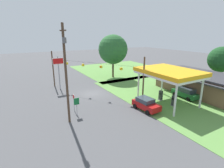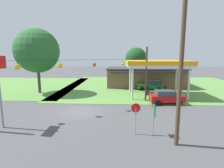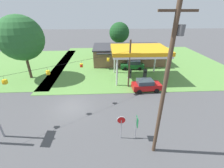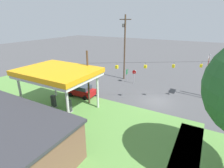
{
  "view_description": "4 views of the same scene",
  "coord_description": "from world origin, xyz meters",
  "px_view_note": "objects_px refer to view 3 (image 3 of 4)",
  "views": [
    {
      "loc": [
        27.48,
        -11.72,
        10.46
      ],
      "look_at": [
        3.24,
        2.13,
        2.28
      ],
      "focal_mm": 28.0,
      "sensor_mm": 36.0,
      "label": 1
    },
    {
      "loc": [
        4.37,
        -17.96,
        5.99
      ],
      "look_at": [
        3.44,
        1.67,
        2.79
      ],
      "focal_mm": 28.0,
      "sensor_mm": 36.0,
      "label": 2
    },
    {
      "loc": [
        4.22,
        -15.4,
        10.79
      ],
      "look_at": [
        5.03,
        0.39,
        2.84
      ],
      "focal_mm": 24.0,
      "sensor_mm": 36.0,
      "label": 3
    },
    {
      "loc": [
        -5.42,
        22.13,
        10.7
      ],
      "look_at": [
        5.15,
        3.39,
        2.73
      ],
      "focal_mm": 28.0,
      "sensor_mm": 36.0,
      "label": 4
    }
  ],
  "objects_px": {
    "fuel_pump_far": "(145,74)",
    "car_at_pumps_front": "(146,85)",
    "route_sign": "(137,124)",
    "tree_behind_station": "(119,33)",
    "fuel_pump_near": "(130,74)",
    "gas_station_store": "(128,54)",
    "utility_pole_main": "(166,83)",
    "car_at_pumps_rear": "(132,64)",
    "tree_west_verge": "(21,38)",
    "gas_station_canopy": "(139,51)",
    "stop_sign_roadside": "(121,123)"
  },
  "relations": [
    {
      "from": "tree_west_verge",
      "to": "gas_station_store",
      "type": "bearing_deg",
      "value": 23.33
    },
    {
      "from": "gas_station_store",
      "to": "tree_west_verge",
      "type": "xyz_separation_m",
      "value": [
        -17.99,
        -7.76,
        4.91
      ]
    },
    {
      "from": "stop_sign_roadside",
      "to": "fuel_pump_near",
      "type": "bearing_deg",
      "value": -102.27
    },
    {
      "from": "gas_station_store",
      "to": "fuel_pump_near",
      "type": "xyz_separation_m",
      "value": [
        -0.87,
        -8.8,
        -1.05
      ]
    },
    {
      "from": "stop_sign_roadside",
      "to": "tree_west_verge",
      "type": "bearing_deg",
      "value": -45.4
    },
    {
      "from": "car_at_pumps_rear",
      "to": "tree_behind_station",
      "type": "relative_size",
      "value": 0.58
    },
    {
      "from": "gas_station_canopy",
      "to": "tree_behind_station",
      "type": "bearing_deg",
      "value": 95.82
    },
    {
      "from": "stop_sign_roadside",
      "to": "gas_station_canopy",
      "type": "bearing_deg",
      "value": -107.56
    },
    {
      "from": "fuel_pump_far",
      "to": "car_at_pumps_front",
      "type": "bearing_deg",
      "value": -102.34
    },
    {
      "from": "fuel_pump_far",
      "to": "car_at_pumps_front",
      "type": "relative_size",
      "value": 0.38
    },
    {
      "from": "gas_station_canopy",
      "to": "car_at_pumps_rear",
      "type": "xyz_separation_m",
      "value": [
        -0.07,
        4.47,
        -3.84
      ]
    },
    {
      "from": "fuel_pump_far",
      "to": "tree_behind_station",
      "type": "xyz_separation_m",
      "value": [
        -2.99,
        16.31,
        4.6
      ]
    },
    {
      "from": "utility_pole_main",
      "to": "tree_west_verge",
      "type": "distance_m",
      "value": 23.2
    },
    {
      "from": "route_sign",
      "to": "utility_pole_main",
      "type": "relative_size",
      "value": 0.21
    },
    {
      "from": "gas_station_store",
      "to": "fuel_pump_near",
      "type": "height_order",
      "value": "gas_station_store"
    },
    {
      "from": "gas_station_store",
      "to": "stop_sign_roadside",
      "type": "relative_size",
      "value": 5.99
    },
    {
      "from": "car_at_pumps_rear",
      "to": "utility_pole_main",
      "type": "distance_m",
      "value": 20.13
    },
    {
      "from": "utility_pole_main",
      "to": "stop_sign_roadside",
      "type": "bearing_deg",
      "value": 151.1
    },
    {
      "from": "car_at_pumps_rear",
      "to": "stop_sign_roadside",
      "type": "distance_m",
      "value": 18.34
    },
    {
      "from": "stop_sign_roadside",
      "to": "utility_pole_main",
      "type": "bearing_deg",
      "value": 151.1
    },
    {
      "from": "fuel_pump_far",
      "to": "stop_sign_roadside",
      "type": "relative_size",
      "value": 0.65
    },
    {
      "from": "car_at_pumps_rear",
      "to": "tree_behind_station",
      "type": "bearing_deg",
      "value": -79.88
    },
    {
      "from": "tree_behind_station",
      "to": "fuel_pump_near",
      "type": "bearing_deg",
      "value": -88.81
    },
    {
      "from": "gas_station_canopy",
      "to": "fuel_pump_near",
      "type": "distance_m",
      "value": 4.22
    },
    {
      "from": "gas_station_canopy",
      "to": "route_sign",
      "type": "height_order",
      "value": "gas_station_canopy"
    },
    {
      "from": "gas_station_canopy",
      "to": "gas_station_store",
      "type": "relative_size",
      "value": 0.6
    },
    {
      "from": "gas_station_store",
      "to": "fuel_pump_near",
      "type": "bearing_deg",
      "value": -95.67
    },
    {
      "from": "car_at_pumps_rear",
      "to": "route_sign",
      "type": "relative_size",
      "value": 1.92
    },
    {
      "from": "gas_station_canopy",
      "to": "car_at_pumps_rear",
      "type": "height_order",
      "value": "gas_station_canopy"
    },
    {
      "from": "route_sign",
      "to": "stop_sign_roadside",
      "type": "bearing_deg",
      "value": 177.13
    },
    {
      "from": "gas_station_store",
      "to": "car_at_pumps_front",
      "type": "xyz_separation_m",
      "value": [
        0.8,
        -13.28,
        -0.92
      ]
    },
    {
      "from": "car_at_pumps_rear",
      "to": "utility_pole_main",
      "type": "xyz_separation_m",
      "value": [
        -1.47,
        -19.32,
        5.46
      ]
    },
    {
      "from": "gas_station_canopy",
      "to": "car_at_pumps_front",
      "type": "height_order",
      "value": "gas_station_canopy"
    },
    {
      "from": "car_at_pumps_rear",
      "to": "stop_sign_roadside",
      "type": "relative_size",
      "value": 1.85
    },
    {
      "from": "gas_station_store",
      "to": "tree_west_verge",
      "type": "distance_m",
      "value": 20.19
    },
    {
      "from": "car_at_pumps_front",
      "to": "utility_pole_main",
      "type": "relative_size",
      "value": 0.36
    },
    {
      "from": "fuel_pump_near",
      "to": "tree_west_verge",
      "type": "relative_size",
      "value": 0.16
    },
    {
      "from": "fuel_pump_far",
      "to": "car_at_pumps_rear",
      "type": "relative_size",
      "value": 0.35
    },
    {
      "from": "car_at_pumps_front",
      "to": "stop_sign_roadside",
      "type": "bearing_deg",
      "value": -120.98
    },
    {
      "from": "fuel_pump_near",
      "to": "route_sign",
      "type": "distance_m",
      "value": 13.55
    },
    {
      "from": "tree_behind_station",
      "to": "route_sign",
      "type": "bearing_deg",
      "value": -92.3
    },
    {
      "from": "fuel_pump_near",
      "to": "utility_pole_main",
      "type": "bearing_deg",
      "value": -90.83
    },
    {
      "from": "fuel_pump_far",
      "to": "gas_station_store",
      "type": "bearing_deg",
      "value": 101.4
    },
    {
      "from": "tree_west_verge",
      "to": "route_sign",
      "type": "bearing_deg",
      "value": -42.9
    },
    {
      "from": "car_at_pumps_rear",
      "to": "tree_behind_station",
      "type": "distance_m",
      "value": 12.74
    },
    {
      "from": "gas_station_canopy",
      "to": "utility_pole_main",
      "type": "bearing_deg",
      "value": -95.92
    },
    {
      "from": "gas_station_store",
      "to": "fuel_pump_far",
      "type": "relative_size",
      "value": 9.28
    },
    {
      "from": "fuel_pump_far",
      "to": "route_sign",
      "type": "distance_m",
      "value": 14.1
    },
    {
      "from": "route_sign",
      "to": "tree_behind_station",
      "type": "bearing_deg",
      "value": 87.7
    },
    {
      "from": "fuel_pump_far",
      "to": "tree_west_verge",
      "type": "distance_m",
      "value": 20.67
    }
  ]
}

